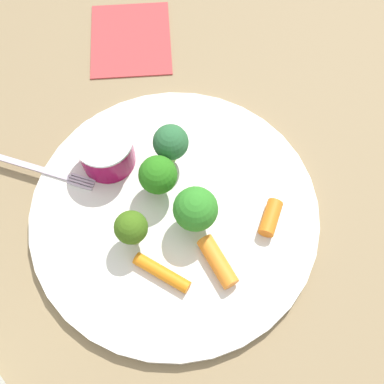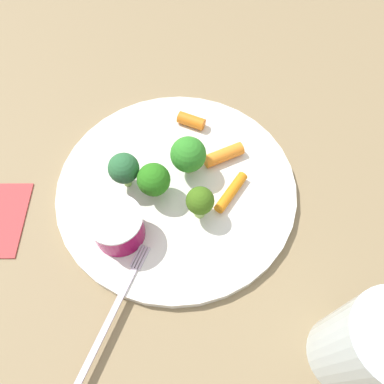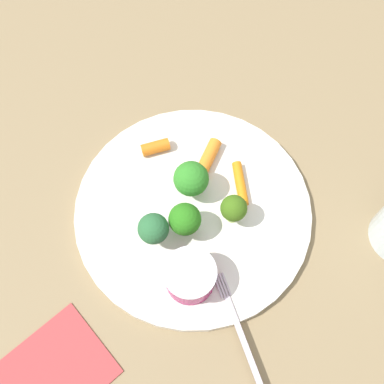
{
  "view_description": "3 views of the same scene",
  "coord_description": "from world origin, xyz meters",
  "views": [
    {
      "loc": [
        -0.18,
        -0.01,
        0.45
      ],
      "look_at": [
        0.01,
        -0.02,
        0.02
      ],
      "focal_mm": 43.14,
      "sensor_mm": 36.0,
      "label": 1
    },
    {
      "loc": [
        -0.02,
        0.24,
        0.4
      ],
      "look_at": [
        -0.02,
        0.01,
        0.02
      ],
      "focal_mm": 34.05,
      "sensor_mm": 36.0,
      "label": 2
    },
    {
      "loc": [
        0.15,
        0.18,
        0.57
      ],
      "look_at": [
        -0.01,
        -0.01,
        0.02
      ],
      "focal_mm": 44.95,
      "sensor_mm": 36.0,
      "label": 3
    }
  ],
  "objects": [
    {
      "name": "plate",
      "position": [
        0.0,
        0.0,
        0.01
      ],
      "size": [
        0.3,
        0.3,
        0.01
      ],
      "primitive_type": "cylinder",
      "color": "silver",
      "rests_on": "ground_plane"
    },
    {
      "name": "broccoli_floret_0",
      "position": [
        0.02,
        0.01,
        0.04
      ],
      "size": [
        0.04,
        0.04,
        0.05
      ],
      "color": "#7DC35A",
      "rests_on": "plate"
    },
    {
      "name": "broccoli_floret_1",
      "position": [
        0.06,
        -0.0,
        0.05
      ],
      "size": [
        0.04,
        0.04,
        0.05
      ],
      "color": "#8ABF5B",
      "rests_on": "plate"
    },
    {
      "name": "broccoli_floret_2",
      "position": [
        -0.01,
        -0.02,
        0.05
      ],
      "size": [
        0.04,
        0.04,
        0.06
      ],
      "color": "#8FAA68",
      "rests_on": "plate"
    },
    {
      "name": "carrot_stick_1",
      "position": [
        -0.06,
        -0.04,
        0.02
      ],
      "size": [
        0.05,
        0.04,
        0.02
      ],
      "primitive_type": "cylinder",
      "rotation": [
        1.57,
        0.0,
        5.17
      ],
      "color": "orange",
      "rests_on": "plate"
    },
    {
      "name": "carrot_stick_2",
      "position": [
        -0.02,
        -0.1,
        0.02
      ],
      "size": [
        0.04,
        0.03,
        0.02
      ],
      "primitive_type": "cylinder",
      "rotation": [
        1.57,
        0.0,
        1.17
      ],
      "color": "orange",
      "rests_on": "plate"
    },
    {
      "name": "carrot_stick_0",
      "position": [
        -0.07,
        0.01,
        0.02
      ],
      "size": [
        0.04,
        0.06,
        0.01
      ],
      "primitive_type": "cylinder",
      "rotation": [
        1.57,
        0.0,
        2.56
      ],
      "color": "orange",
      "rests_on": "plate"
    },
    {
      "name": "napkin",
      "position": [
        0.24,
        0.05,
        0.0
      ],
      "size": [
        0.12,
        0.1,
        0.0
      ],
      "primitive_type": "cube",
      "rotation": [
        0.0,
        0.0,
        0.02
      ],
      "color": "#AE3A3B",
      "rests_on": "ground_plane"
    },
    {
      "name": "ground_plane",
      "position": [
        0.0,
        0.0,
        0.0
      ],
      "size": [
        2.4,
        2.4,
        0.0
      ],
      "primitive_type": "plane",
      "color": "olive"
    },
    {
      "name": "sauce_cup",
      "position": [
        0.06,
        0.07,
        0.03
      ],
      "size": [
        0.06,
        0.06,
        0.04
      ],
      "color": "maroon",
      "rests_on": "plate"
    },
    {
      "name": "broccoli_floret_3",
      "position": [
        -0.03,
        0.04,
        0.04
      ],
      "size": [
        0.03,
        0.03,
        0.05
      ],
      "color": "#9BBD60",
      "rests_on": "plate"
    },
    {
      "name": "fork",
      "position": [
        0.06,
        0.16,
        0.01
      ],
      "size": [
        0.07,
        0.16,
        0.0
      ],
      "color": "#BDAEBD",
      "rests_on": "plate"
    }
  ]
}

